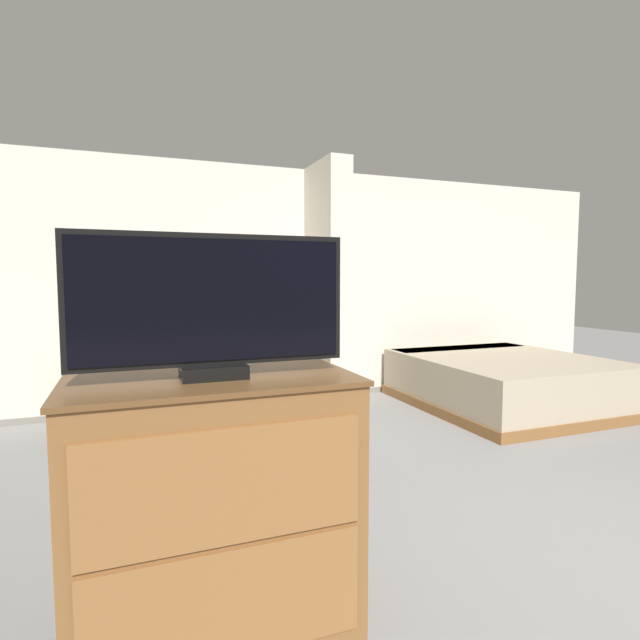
# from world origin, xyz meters

# --- Properties ---
(wall_back) EXTENTS (7.72, 0.16, 2.60)m
(wall_back) POSITION_xyz_m (-0.00, 4.19, 1.29)
(wall_back) COLOR silver
(wall_back) RESTS_ON ground_plane
(wall_partition_pillar) EXTENTS (0.24, 0.79, 2.60)m
(wall_partition_pillar) POSITION_xyz_m (-0.15, 3.73, 1.30)
(wall_partition_pillar) COLOR silver
(wall_partition_pillar) RESTS_ON ground_plane
(couch) EXTENTS (1.91, 0.84, 0.89)m
(couch) POSITION_xyz_m (-1.37, 3.70, 0.33)
(couch) COLOR #B7AD8E
(couch) RESTS_ON ground_plane
(coffee_table) EXTENTS (0.64, 0.51, 0.44)m
(coffee_table) POSITION_xyz_m (-1.28, 2.71, 0.38)
(coffee_table) COLOR brown
(coffee_table) RESTS_ON ground_plane
(side_table) EXTENTS (0.45, 0.45, 0.56)m
(side_table) POSITION_xyz_m (-2.47, 3.68, 0.47)
(side_table) COLOR brown
(side_table) RESTS_ON ground_plane
(table_lamp) EXTENTS (0.36, 0.36, 0.37)m
(table_lamp) POSITION_xyz_m (-2.47, 3.68, 0.82)
(table_lamp) COLOR tan
(table_lamp) RESTS_ON side_table
(tv_dresser) EXTENTS (1.07, 0.54, 1.01)m
(tv_dresser) POSITION_xyz_m (-1.86, 0.62, 0.50)
(tv_dresser) COLOR brown
(tv_dresser) RESTS_ON ground_plane
(tv) EXTENTS (1.01, 0.16, 0.54)m
(tv) POSITION_xyz_m (-1.86, 0.62, 1.28)
(tv) COLOR black
(tv) RESTS_ON tv_dresser
(bed) EXTENTS (1.90, 2.08, 0.54)m
(bed) POSITION_xyz_m (1.65, 3.05, 0.27)
(bed) COLOR brown
(bed) RESTS_ON ground_plane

